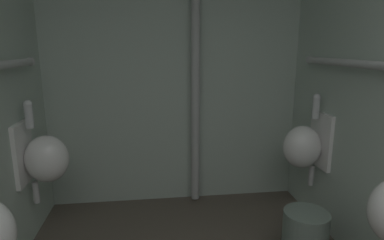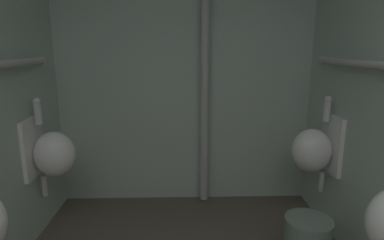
{
  "view_description": "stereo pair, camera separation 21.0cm",
  "coord_description": "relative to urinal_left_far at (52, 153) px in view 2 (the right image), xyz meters",
  "views": [
    {
      "loc": [
        -0.22,
        0.32,
        1.43
      ],
      "look_at": [
        0.04,
        2.35,
        0.96
      ],
      "focal_mm": 30.34,
      "sensor_mm": 36.0,
      "label": 1
    },
    {
      "loc": [
        -0.01,
        0.32,
        1.43
      ],
      "look_at": [
        0.04,
        2.35,
        0.96
      ],
      "focal_mm": 30.34,
      "sensor_mm": 36.0,
      "label": 2
    }
  ],
  "objects": [
    {
      "name": "wall_back",
      "position": [
        0.98,
        0.62,
        0.63
      ],
      "size": [
        2.38,
        0.06,
        2.58
      ],
      "primitive_type": "cube",
      "color": "#B2C3B6",
      "rests_on": "ground"
    },
    {
      "name": "urinal_right_far",
      "position": [
        1.97,
        0.03,
        0.0
      ],
      "size": [
        0.32,
        0.3,
        0.76
      ],
      "color": "white"
    },
    {
      "name": "urinal_left_far",
      "position": [
        0.0,
        0.0,
        0.0
      ],
      "size": [
        0.32,
        0.3,
        0.76
      ],
      "color": "white"
    },
    {
      "name": "standpipe_back_wall",
      "position": [
        1.16,
        0.51,
        0.63
      ],
      "size": [
        0.08,
        0.08,
        2.53
      ],
      "primitive_type": "cylinder",
      "color": "#B2B2B2",
      "rests_on": "ground"
    }
  ]
}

